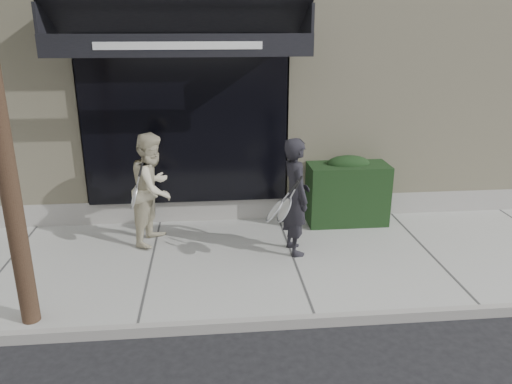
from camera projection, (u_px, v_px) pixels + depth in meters
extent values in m
plane|color=black|center=(293.00, 264.00, 7.18)|extent=(80.00, 80.00, 0.00)
cube|color=#9A9B96|center=(293.00, 260.00, 7.16)|extent=(20.00, 3.00, 0.12)
cube|color=gray|center=(315.00, 321.00, 5.70)|extent=(20.00, 0.10, 0.14)
cube|color=beige|center=(258.00, 48.00, 11.00)|extent=(14.00, 7.00, 5.50)
cube|color=gray|center=(277.00, 207.00, 8.70)|extent=(14.02, 0.42, 0.50)
cube|color=black|center=(186.00, 122.00, 7.92)|extent=(3.20, 0.30, 2.60)
cube|color=gray|center=(85.00, 122.00, 7.91)|extent=(0.08, 0.40, 2.60)
cube|color=gray|center=(284.00, 118.00, 8.21)|extent=(0.08, 0.40, 2.60)
cube|color=gray|center=(182.00, 33.00, 7.63)|extent=(3.36, 0.40, 0.12)
cube|color=black|center=(179.00, 15.00, 6.88)|extent=(3.60, 1.03, 0.55)
cube|color=black|center=(179.00, 46.00, 6.54)|extent=(3.60, 0.05, 0.30)
cube|color=white|center=(179.00, 46.00, 6.51)|extent=(2.20, 0.01, 0.10)
cube|color=black|center=(47.00, 21.00, 6.74)|extent=(0.04, 1.00, 0.45)
cube|color=black|center=(306.00, 21.00, 7.07)|extent=(0.04, 1.00, 0.45)
cube|color=black|center=(346.00, 193.00, 8.26)|extent=(1.30, 0.70, 1.00)
ellipsoid|color=black|center=(348.00, 164.00, 8.10)|extent=(0.71, 0.38, 0.27)
imported|color=black|center=(295.00, 197.00, 7.04)|extent=(0.50, 0.67, 1.69)
torus|color=silver|center=(284.00, 210.00, 6.73)|extent=(0.19, 0.32, 0.28)
cylinder|color=silver|center=(284.00, 210.00, 6.73)|extent=(0.15, 0.28, 0.24)
cylinder|color=silver|center=(284.00, 210.00, 6.73)|extent=(0.17, 0.04, 0.10)
cylinder|color=black|center=(284.00, 210.00, 6.73)|extent=(0.19, 0.05, 0.12)
torus|color=silver|center=(274.00, 211.00, 6.63)|extent=(0.24, 0.33, 0.26)
cylinder|color=silver|center=(274.00, 211.00, 6.63)|extent=(0.20, 0.29, 0.22)
cylinder|color=silver|center=(274.00, 211.00, 6.63)|extent=(0.16, 0.04, 0.12)
cylinder|color=black|center=(274.00, 211.00, 6.63)|extent=(0.18, 0.06, 0.14)
imported|color=beige|center=(153.00, 188.00, 7.40)|extent=(0.87, 0.98, 1.68)
torus|color=silver|center=(134.00, 197.00, 7.12)|extent=(0.16, 0.32, 0.30)
cylinder|color=silver|center=(134.00, 197.00, 7.12)|extent=(0.13, 0.28, 0.26)
cylinder|color=silver|center=(134.00, 197.00, 7.12)|extent=(0.18, 0.05, 0.07)
cylinder|color=black|center=(134.00, 197.00, 7.12)|extent=(0.20, 0.07, 0.09)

